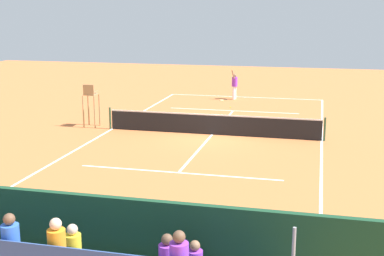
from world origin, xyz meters
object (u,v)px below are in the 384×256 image
tennis_ball_near (230,107)px  tennis_racket (222,100)px  tennis_net (212,124)px  courtside_bench (175,252)px  tennis_player (235,84)px  umpire_chair (91,101)px

tennis_ball_near → tennis_racket: bearing=-68.5°
tennis_net → courtside_bench: 13.40m
tennis_player → tennis_ball_near: 3.17m
courtside_bench → tennis_net: bearing=-82.0°
tennis_player → tennis_racket: tennis_player is taller
umpire_chair → tennis_player: bearing=-120.1°
tennis_net → courtside_bench: size_ratio=5.72×
tennis_player → tennis_net: bearing=93.2°
umpire_chair → tennis_racket: 10.46m
courtside_bench → tennis_racket: (3.14, -22.64, -0.54)m
tennis_racket → tennis_ball_near: tennis_ball_near is taller
courtside_bench → tennis_player: 23.34m
courtside_bench → tennis_player: tennis_player is taller
tennis_racket → umpire_chair: bearing=61.7°
tennis_net → tennis_racket: size_ratio=19.87×
umpire_chair → tennis_ball_near: size_ratio=32.42×
umpire_chair → tennis_net: bearing=177.9°
tennis_racket → courtside_bench: bearing=97.9°
tennis_player → tennis_racket: 1.35m
umpire_chair → tennis_player: (-5.64, -9.71, -0.30)m
umpire_chair → tennis_racket: size_ratio=4.13×
courtside_bench → tennis_racket: size_ratio=3.47×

